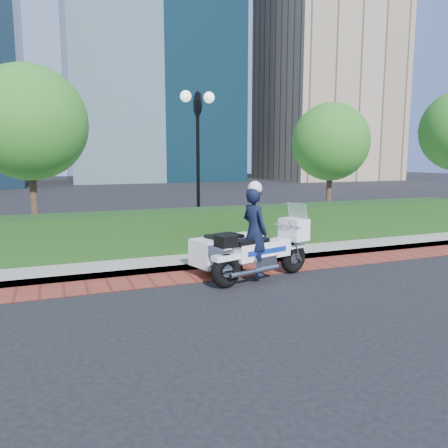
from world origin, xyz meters
name	(u,v)px	position (x,y,z in m)	size (l,w,h in m)	color
ground	(237,295)	(0.00, 0.00, 0.00)	(120.00, 120.00, 0.00)	black
brick_strip	(209,274)	(0.00, 1.50, 0.01)	(60.00, 1.00, 0.01)	maroon
sidewalk	(160,237)	(0.00, 6.00, 0.07)	(60.00, 8.00, 0.15)	gray
hedge_main	(181,230)	(0.00, 3.60, 0.65)	(18.00, 1.20, 1.00)	black
lamppost	(198,141)	(1.00, 5.20, 2.96)	(1.02, 0.70, 4.21)	black
tree_b	(29,123)	(-3.50, 6.50, 3.43)	(3.20, 3.20, 4.89)	#332319
tree_c	(331,142)	(6.50, 6.50, 3.05)	(2.80, 2.80, 4.30)	#332319
tower_right	(328,59)	(28.00, 38.00, 14.00)	(14.00, 12.00, 28.00)	gray
police_motorcycle	(247,245)	(0.67, 1.04, 0.69)	(2.50, 1.81, 2.02)	black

